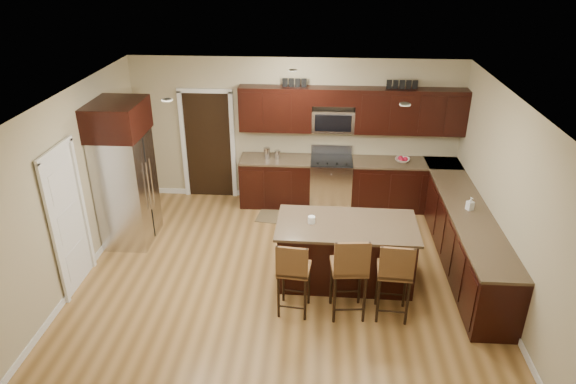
# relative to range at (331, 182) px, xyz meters

# --- Properties ---
(floor) EXTENTS (6.00, 6.00, 0.00)m
(floor) POSITION_rel_range_xyz_m (-0.68, -2.45, -0.47)
(floor) COLOR #9D733E
(floor) RESTS_ON ground
(ceiling) EXTENTS (6.00, 6.00, 0.00)m
(ceiling) POSITION_rel_range_xyz_m (-0.68, -2.45, 2.23)
(ceiling) COLOR silver
(ceiling) RESTS_ON wall_back
(wall_back) EXTENTS (6.00, 0.00, 6.00)m
(wall_back) POSITION_rel_range_xyz_m (-0.68, 0.30, 0.88)
(wall_back) COLOR tan
(wall_back) RESTS_ON floor
(wall_left) EXTENTS (0.00, 5.50, 5.50)m
(wall_left) POSITION_rel_range_xyz_m (-3.68, -2.45, 0.88)
(wall_left) COLOR tan
(wall_left) RESTS_ON floor
(wall_right) EXTENTS (0.00, 5.50, 5.50)m
(wall_right) POSITION_rel_range_xyz_m (2.32, -2.45, 0.88)
(wall_right) COLOR tan
(wall_right) RESTS_ON floor
(base_cabinets) EXTENTS (4.02, 3.96, 0.92)m
(base_cabinets) POSITION_rel_range_xyz_m (1.22, -1.01, -0.01)
(base_cabinets) COLOR black
(base_cabinets) RESTS_ON floor
(upper_cabinets) EXTENTS (4.00, 0.33, 0.80)m
(upper_cabinets) POSITION_rel_range_xyz_m (0.36, 0.13, 1.37)
(upper_cabinets) COLOR black
(upper_cabinets) RESTS_ON wall_back
(range) EXTENTS (0.76, 0.64, 1.11)m
(range) POSITION_rel_range_xyz_m (0.00, 0.00, 0.00)
(range) COLOR silver
(range) RESTS_ON floor
(microwave) EXTENTS (0.76, 0.31, 0.40)m
(microwave) POSITION_rel_range_xyz_m (0.00, 0.15, 1.15)
(microwave) COLOR silver
(microwave) RESTS_ON upper_cabinets
(doorway) EXTENTS (0.85, 0.03, 2.06)m
(doorway) POSITION_rel_range_xyz_m (-2.33, 0.28, 0.56)
(doorway) COLOR black
(doorway) RESTS_ON floor
(pantry_door) EXTENTS (0.03, 0.80, 2.04)m
(pantry_door) POSITION_rel_range_xyz_m (-3.66, -2.75, 0.55)
(pantry_door) COLOR white
(pantry_door) RESTS_ON floor
(letter_decor) EXTENTS (2.20, 0.03, 0.15)m
(letter_decor) POSITION_rel_range_xyz_m (0.22, 0.13, 1.82)
(letter_decor) COLOR black
(letter_decor) RESTS_ON upper_cabinets
(island) EXTENTS (2.00, 1.08, 0.92)m
(island) POSITION_rel_range_xyz_m (0.19, -2.38, -0.04)
(island) COLOR black
(island) RESTS_ON floor
(stool_left) EXTENTS (0.45, 0.45, 1.10)m
(stool_left) POSITION_rel_range_xyz_m (-0.51, -3.23, 0.21)
(stool_left) COLOR brown
(stool_left) RESTS_ON floor
(stool_mid) EXTENTS (0.49, 0.49, 1.21)m
(stool_mid) POSITION_rel_range_xyz_m (0.21, -3.23, 0.28)
(stool_mid) COLOR brown
(stool_mid) RESTS_ON floor
(stool_right) EXTENTS (0.46, 0.46, 1.15)m
(stool_right) POSITION_rel_range_xyz_m (0.78, -3.23, 0.25)
(stool_right) COLOR brown
(stool_right) RESTS_ON floor
(refrigerator) EXTENTS (0.79, 0.98, 2.35)m
(refrigerator) POSITION_rel_range_xyz_m (-3.30, -1.45, 0.73)
(refrigerator) COLOR silver
(refrigerator) RESTS_ON floor
(floor_mat) EXTENTS (1.05, 0.78, 0.01)m
(floor_mat) POSITION_rel_range_xyz_m (-0.82, -0.51, -0.47)
(floor_mat) COLOR brown
(floor_mat) RESTS_ON floor
(fruit_bowl) EXTENTS (0.31, 0.31, 0.06)m
(fruit_bowl) POSITION_rel_range_xyz_m (1.28, -0.00, 0.48)
(fruit_bowl) COLOR silver
(fruit_bowl) RESTS_ON base_cabinets
(soap_bottle) EXTENTS (0.12, 0.12, 0.20)m
(soap_bottle) POSITION_rel_range_xyz_m (2.02, -1.82, 0.55)
(soap_bottle) COLOR #B2B2B2
(soap_bottle) RESTS_ON base_cabinets
(canister_tall) EXTENTS (0.12, 0.12, 0.20)m
(canister_tall) POSITION_rel_range_xyz_m (-1.19, -0.00, 0.55)
(canister_tall) COLOR silver
(canister_tall) RESTS_ON base_cabinets
(canister_short) EXTENTS (0.11, 0.11, 0.16)m
(canister_short) POSITION_rel_range_xyz_m (-0.99, -0.00, 0.53)
(canister_short) COLOR silver
(canister_short) RESTS_ON base_cabinets
(island_jar) EXTENTS (0.10, 0.10, 0.10)m
(island_jar) POSITION_rel_range_xyz_m (-0.31, -2.38, 0.50)
(island_jar) COLOR white
(island_jar) RESTS_ON island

